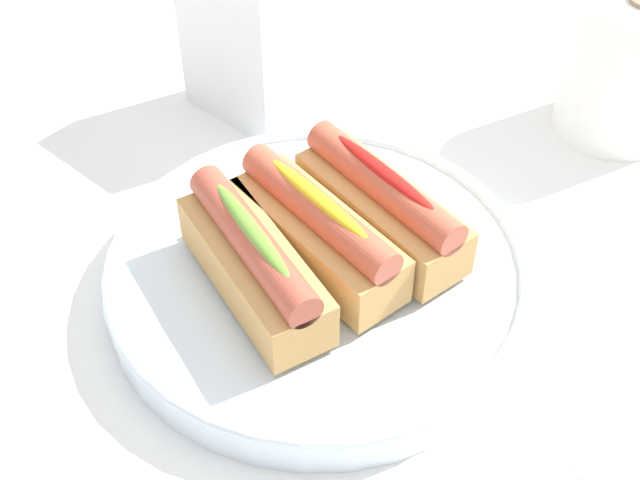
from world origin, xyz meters
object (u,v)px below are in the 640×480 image
serving_bowl (320,274)px  hotdog_front (254,262)px  paper_towel_roll (628,67)px  napkin_box (237,45)px  hotdog_side (382,205)px  hotdog_back (320,232)px

serving_bowl → hotdog_front: hotdog_front is taller
serving_bowl → paper_towel_roll: 0.35m
serving_bowl → paper_towel_roll: size_ratio=2.41×
serving_bowl → napkin_box: 0.25m
serving_bowl → napkin_box: bearing=156.9°
hotdog_side → paper_towel_roll: size_ratio=1.14×
hotdog_front → paper_towel_roll: bearing=85.6°
napkin_box → hotdog_front: bearing=-42.1°
serving_bowl → napkin_box: size_ratio=2.15×
hotdog_side → napkin_box: 0.24m
napkin_box → hotdog_side: bearing=-17.4°
hotdog_front → paper_towel_roll: size_ratio=1.17×
hotdog_back → hotdog_side: (0.01, 0.05, 0.00)m
hotdog_back → hotdog_side: same height
paper_towel_roll → napkin_box: napkin_box is taller
hotdog_side → hotdog_back: bearing=-98.5°
napkin_box → serving_bowl: bearing=-30.4°
hotdog_back → paper_towel_roll: (0.02, 0.35, 0.00)m
paper_towel_roll → hotdog_side: bearing=-92.8°
serving_bowl → hotdog_side: 0.07m
paper_towel_roll → napkin_box: (-0.25, -0.25, 0.01)m
hotdog_front → napkin_box: size_ratio=1.04×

